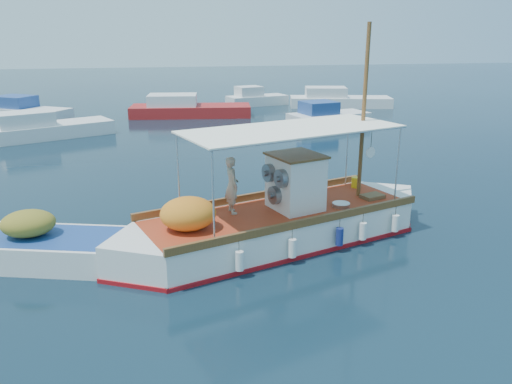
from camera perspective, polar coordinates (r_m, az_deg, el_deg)
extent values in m
plane|color=black|center=(14.97, 3.52, -5.30)|extent=(160.00, 160.00, 0.00)
cube|color=white|center=(14.61, 2.71, -4.33)|extent=(8.24, 4.89, 1.15)
cube|color=white|center=(13.11, -12.06, -7.40)|extent=(2.48, 2.48, 1.15)
cube|color=white|center=(16.89, 14.03, -1.76)|extent=(2.48, 2.48, 1.15)
cube|color=#A10F14|center=(14.74, 2.69, -5.57)|extent=(8.37, 5.00, 0.19)
cube|color=#A33419|center=(14.41, 2.74, -2.30)|extent=(8.18, 4.69, 0.06)
cube|color=brown|center=(15.43, 0.16, -0.41)|extent=(7.57, 2.54, 0.21)
cube|color=brown|center=(13.34, 5.75, -3.46)|extent=(7.57, 2.54, 0.21)
cube|color=white|center=(14.43, 4.54, 1.06)|extent=(1.61, 1.67, 1.56)
cube|color=brown|center=(14.22, 4.62, 4.20)|extent=(1.74, 1.81, 0.06)
cylinder|color=slate|center=(13.71, 3.00, 1.56)|extent=(0.38, 0.57, 0.52)
cylinder|color=slate|center=(14.26, 1.56, 2.21)|extent=(0.38, 0.57, 0.52)
cylinder|color=slate|center=(14.15, 2.24, -0.34)|extent=(0.38, 0.57, 0.52)
cylinder|color=brown|center=(15.47, 12.20, 8.79)|extent=(0.16, 0.16, 5.21)
cylinder|color=brown|center=(15.01, 9.68, 7.05)|extent=(1.81, 0.66, 0.08)
cylinder|color=silver|center=(13.92, -8.87, 1.95)|extent=(0.06, 0.06, 2.35)
cylinder|color=silver|center=(11.89, -4.91, -0.65)|extent=(0.06, 0.06, 2.35)
cylinder|color=silver|center=(16.86, 10.38, 4.64)|extent=(0.06, 0.06, 2.35)
cylinder|color=silver|center=(15.23, 15.87, 2.85)|extent=(0.06, 0.06, 2.35)
cube|color=white|center=(13.97, 4.16, 7.21)|extent=(6.62, 4.27, 0.04)
ellipsoid|color=orange|center=(13.05, -7.77, -2.47)|extent=(1.77, 1.63, 0.88)
cube|color=yellow|center=(15.50, 5.87, -0.01)|extent=(0.31, 0.26, 0.42)
cylinder|color=yellow|center=(16.87, 11.37, 1.09)|extent=(0.39, 0.39, 0.35)
cube|color=brown|center=(15.89, 13.16, -0.50)|extent=(0.79, 0.65, 0.13)
cylinder|color=#B2B2B2|center=(14.93, 9.70, -1.47)|extent=(0.66, 0.66, 0.13)
cylinder|color=white|center=(14.43, 12.95, 4.43)|extent=(0.31, 0.13, 0.31)
cylinder|color=white|center=(12.45, -1.90, -7.86)|extent=(0.26, 0.26, 0.50)
cylinder|color=navy|center=(14.04, 9.53, -5.05)|extent=(0.26, 0.26, 0.50)
cylinder|color=white|center=(15.37, 15.62, -3.44)|extent=(0.26, 0.26, 0.50)
imported|color=#A8A08B|center=(14.02, -2.77, 0.79)|extent=(0.47, 0.65, 1.63)
cube|color=white|center=(14.30, -21.23, -6.54)|extent=(5.18, 3.22, 0.95)
cube|color=white|center=(13.42, -11.86, -7.27)|extent=(1.81, 1.81, 0.95)
cube|color=navy|center=(14.13, -21.43, -4.86)|extent=(5.12, 3.02, 0.05)
ellipsoid|color=olive|center=(14.39, -24.59, -3.28)|extent=(1.66, 1.49, 0.69)
cube|color=silver|center=(31.74, -22.78, 6.29)|extent=(7.67, 5.23, 1.00)
cube|color=silver|center=(31.36, -24.92, 7.58)|extent=(3.52, 3.07, 0.80)
cube|color=#A91D1C|center=(37.33, -7.44, 9.03)|extent=(8.92, 3.88, 1.00)
cube|color=silver|center=(37.30, -9.52, 10.33)|extent=(3.73, 2.80, 0.80)
cube|color=silver|center=(33.78, 8.30, 8.09)|extent=(5.66, 3.32, 1.00)
cube|color=#284887|center=(33.22, 7.19, 9.55)|extent=(2.48, 2.29, 0.80)
cube|color=silver|center=(42.56, 9.59, 10.00)|extent=(8.57, 4.38, 1.00)
cube|color=silver|center=(42.30, 7.98, 11.25)|extent=(3.69, 2.89, 0.80)
cube|color=silver|center=(39.28, -24.68, 8.01)|extent=(6.60, 5.38, 1.00)
cube|color=#284887|center=(39.85, -25.82, 9.30)|extent=(3.20, 3.02, 0.80)
cube|color=silver|center=(42.90, 0.12, 10.30)|extent=(5.34, 3.15, 1.00)
cube|color=silver|center=(42.48, -0.81, 11.44)|extent=(2.35, 2.13, 0.80)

